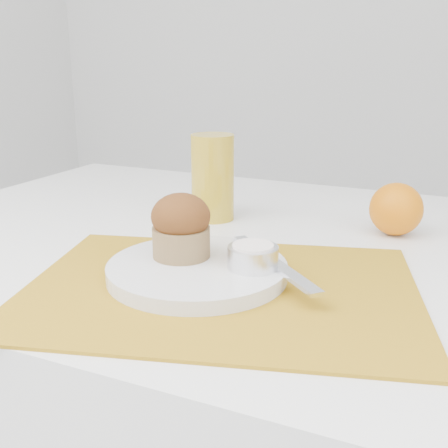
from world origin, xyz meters
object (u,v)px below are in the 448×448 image
at_px(orange, 396,209).
at_px(muffin, 181,226).
at_px(plate, 197,270).
at_px(juice_glass, 213,177).

bearing_deg(orange, muffin, -129.30).
height_order(plate, juice_glass, juice_glass).
height_order(orange, juice_glass, juice_glass).
relative_size(juice_glass, muffin, 1.64).
bearing_deg(muffin, orange, 50.70).
height_order(plate, orange, orange).
relative_size(plate, juice_glass, 1.56).
bearing_deg(orange, plate, -123.98).
distance_m(orange, muffin, 0.35).
xyz_separation_m(plate, muffin, (-0.03, 0.01, 0.05)).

